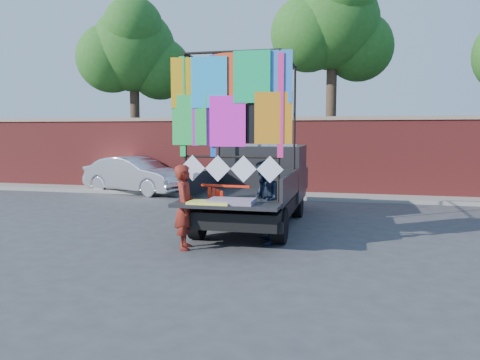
% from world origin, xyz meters
% --- Properties ---
extents(ground, '(90.00, 90.00, 0.00)m').
position_xyz_m(ground, '(0.00, 0.00, 0.00)').
color(ground, '#38383A').
rests_on(ground, ground).
extents(brick_wall, '(30.00, 0.45, 2.61)m').
position_xyz_m(brick_wall, '(0.00, 7.00, 1.33)').
color(brick_wall, maroon).
rests_on(brick_wall, ground).
extents(curb, '(30.00, 1.20, 0.12)m').
position_xyz_m(curb, '(0.00, 6.30, 0.06)').
color(curb, gray).
rests_on(curb, ground).
extents(tree_left, '(4.20, 3.30, 7.05)m').
position_xyz_m(tree_left, '(-6.48, 8.12, 5.12)').
color(tree_left, '#38281C').
rests_on(tree_left, ground).
extents(tree_mid, '(4.20, 3.30, 7.73)m').
position_xyz_m(tree_mid, '(1.02, 8.12, 5.70)').
color(tree_mid, '#38281C').
rests_on(tree_mid, ground).
extents(pickup_truck, '(2.25, 5.65, 3.56)m').
position_xyz_m(pickup_truck, '(-0.36, 2.23, 0.90)').
color(pickup_truck, black).
rests_on(pickup_truck, ground).
extents(sedan, '(4.05, 2.36, 1.26)m').
position_xyz_m(sedan, '(-5.52, 6.13, 0.63)').
color(sedan, silver).
rests_on(sedan, ground).
extents(woman, '(0.50, 0.64, 1.54)m').
position_xyz_m(woman, '(-1.16, -0.78, 0.77)').
color(woman, maroon).
rests_on(woman, ground).
extents(man, '(0.79, 0.91, 1.60)m').
position_xyz_m(man, '(0.18, -0.10, 0.80)').
color(man, '#142034').
rests_on(man, ground).
extents(streamer_bundle, '(0.94, 0.12, 0.65)m').
position_xyz_m(streamer_bundle, '(-0.59, -0.45, 0.95)').
color(streamer_bundle, '#FC260D').
rests_on(streamer_bundle, ground).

